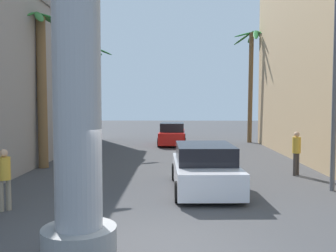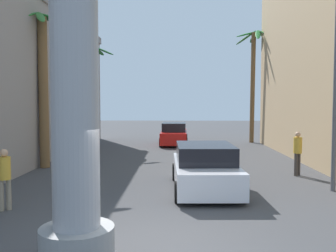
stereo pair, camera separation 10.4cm
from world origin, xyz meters
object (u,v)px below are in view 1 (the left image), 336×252
object	(u,v)px
palm_tree_mid_left	(40,74)
pedestrian_far_left	(89,137)
pedestrian_curb_left	(4,175)
pedestrian_mid_right	(296,150)
car_lead	(204,168)
palm_tree_far_right	(253,69)
car_far	(172,134)
neon_sign_pole	(76,17)
street_lamp	(325,65)
palm_tree_far_left	(92,85)

from	to	relation	value
palm_tree_mid_left	pedestrian_far_left	bearing A→B (deg)	76.08
pedestrian_curb_left	pedestrian_mid_right	world-z (taller)	pedestrian_mid_right
car_lead	palm_tree_far_right	bearing A→B (deg)	72.67
car_far	pedestrian_curb_left	size ratio (longest dim) A/B	2.78
car_lead	pedestrian_curb_left	size ratio (longest dim) A/B	2.76
neon_sign_pole	pedestrian_far_left	bearing A→B (deg)	102.30
neon_sign_pole	car_far	size ratio (longest dim) A/B	2.15
pedestrian_far_left	street_lamp	bearing A→B (deg)	-41.83
palm_tree_mid_left	pedestrian_mid_right	xyz separation A→B (m)	(11.07, -1.76, -3.24)
car_far	palm_tree_far_left	world-z (taller)	palm_tree_far_left
car_lead	pedestrian_mid_right	bearing A→B (deg)	33.17
car_lead	palm_tree_far_right	world-z (taller)	palm_tree_far_right
car_lead	car_far	world-z (taller)	same
pedestrian_curb_left	neon_sign_pole	bearing A→B (deg)	-49.10
palm_tree_far_left	palm_tree_mid_left	bearing A→B (deg)	-94.74
palm_tree_far_left	pedestrian_curb_left	bearing A→B (deg)	-86.88
pedestrian_far_left	pedestrian_mid_right	xyz separation A→B (m)	(9.95, -6.30, 0.06)
palm_tree_far_left	palm_tree_far_right	xyz separation A→B (m)	(11.19, 3.02, 1.36)
palm_tree_far_left	pedestrian_far_left	size ratio (longest dim) A/B	3.92
palm_tree_mid_left	pedestrian_mid_right	distance (m)	11.67
palm_tree_far_right	pedestrian_far_left	distance (m)	13.15
car_lead	palm_tree_far_left	size ratio (longest dim) A/B	0.70
car_lead	street_lamp	bearing A→B (deg)	-0.75
palm_tree_far_left	pedestrian_curb_left	xyz separation A→B (m)	(0.80, -14.65, -3.13)
car_lead	pedestrian_mid_right	size ratio (longest dim) A/B	2.62
car_lead	pedestrian_curb_left	bearing A→B (deg)	-155.42
street_lamp	palm_tree_far_left	distance (m)	16.00
pedestrian_curb_left	street_lamp	bearing A→B (deg)	14.77
car_lead	pedestrian_far_left	size ratio (longest dim) A/B	2.76
palm_tree_mid_left	pedestrian_far_left	distance (m)	5.72
car_lead	palm_tree_mid_left	xyz separation A→B (m)	(-7.12, 4.35, 3.56)
pedestrian_curb_left	pedestrian_mid_right	size ratio (longest dim) A/B	0.95
car_lead	car_far	xyz separation A→B (m)	(-1.18, 13.89, -0.00)
car_lead	palm_tree_far_left	world-z (taller)	palm_tree_far_left
neon_sign_pole	pedestrian_far_left	distance (m)	15.60
neon_sign_pole	palm_tree_far_right	distance (m)	22.35
palm_tree_far_left	palm_tree_far_right	distance (m)	11.67
pedestrian_mid_right	pedestrian_far_left	bearing A→B (deg)	147.67
car_lead	pedestrian_far_left	bearing A→B (deg)	124.04
palm_tree_mid_left	palm_tree_far_left	bearing A→B (deg)	85.26
neon_sign_pole	palm_tree_far_left	bearing A→B (deg)	101.67
neon_sign_pole	car_far	world-z (taller)	neon_sign_pole
street_lamp	palm_tree_mid_left	size ratio (longest dim) A/B	0.98
palm_tree_far_left	palm_tree_far_right	size ratio (longest dim) A/B	0.81
street_lamp	palm_tree_far_left	size ratio (longest dim) A/B	1.04
car_far	palm_tree_mid_left	bearing A→B (deg)	-121.92
car_far	palm_tree_far_right	world-z (taller)	palm_tree_far_right
palm_tree_far_right	palm_tree_mid_left	bearing A→B (deg)	-137.79
pedestrian_curb_left	pedestrian_far_left	distance (m)	11.48
car_lead	pedestrian_far_left	xyz separation A→B (m)	(-6.00, 8.88, 0.26)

